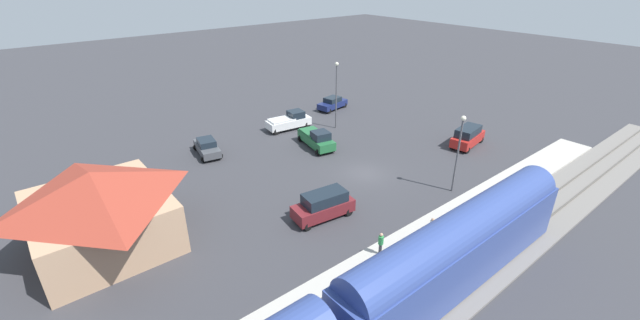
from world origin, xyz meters
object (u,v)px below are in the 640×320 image
(station_building, at_px, (99,208))
(sedan_navy, at_px, (332,103))
(pickup_green, at_px, (317,138))
(light_pole_near_platform, at_px, (459,145))
(pedestrian_on_platform, at_px, (381,242))
(sedan_charcoal, at_px, (207,147))
(suv_maroon, at_px, (324,205))
(pedestrian_waiting_far, at_px, (432,227))
(suv_red, at_px, (468,136))
(light_pole_lot_center, at_px, (336,88))
(pickup_white, at_px, (289,121))

(station_building, bearing_deg, sedan_navy, -68.65)
(pickup_green, distance_m, light_pole_near_platform, 15.79)
(sedan_navy, bearing_deg, pedestrian_on_platform, 145.11)
(pickup_green, xyz_separation_m, light_pole_near_platform, (-15.05, -3.32, 3.46))
(sedan_navy, distance_m, sedan_charcoal, 20.17)
(suv_maroon, xyz_separation_m, sedan_charcoal, (16.82, 1.98, -0.27))
(station_building, relative_size, light_pole_near_platform, 1.44)
(pedestrian_waiting_far, relative_size, sedan_navy, 0.36)
(pedestrian_waiting_far, relative_size, sedan_charcoal, 0.36)
(light_pole_near_platform, bearing_deg, pickup_green, 12.45)
(sedan_charcoal, bearing_deg, pedestrian_waiting_far, -166.09)
(station_building, height_order, suv_red, station_building)
(suv_maroon, relative_size, pickup_green, 0.90)
(station_building, relative_size, sedan_navy, 2.13)
(suv_maroon, distance_m, light_pole_lot_center, 20.03)
(pedestrian_waiting_far, distance_m, suv_maroon, 8.31)
(suv_red, distance_m, sedan_charcoal, 28.21)
(suv_red, relative_size, suv_maroon, 1.01)
(suv_red, relative_size, sedan_navy, 1.09)
(sedan_navy, height_order, light_pole_near_platform, light_pole_near_platform)
(pedestrian_waiting_far, height_order, suv_red, suv_red)
(sedan_charcoal, relative_size, light_pole_near_platform, 0.68)
(suv_red, bearing_deg, light_pole_lot_center, 29.80)
(pedestrian_on_platform, bearing_deg, station_building, 46.25)
(sedan_navy, bearing_deg, sedan_charcoal, 98.43)
(suv_maroon, relative_size, pickup_white, 0.91)
(pedestrian_waiting_far, bearing_deg, suv_red, -64.82)
(sedan_navy, height_order, sedan_charcoal, same)
(light_pole_near_platform, bearing_deg, station_building, 66.41)
(pedestrian_waiting_far, bearing_deg, pickup_white, -11.55)
(pedestrian_waiting_far, relative_size, light_pole_lot_center, 0.21)
(pickup_green, bearing_deg, pickup_white, -7.82)
(pedestrian_on_platform, xyz_separation_m, pickup_green, (17.26, -8.32, -0.25))
(suv_maroon, bearing_deg, pedestrian_on_platform, 178.68)
(pedestrian_waiting_far, bearing_deg, pickup_green, -12.83)
(pickup_green, bearing_deg, pedestrian_waiting_far, 167.17)
(station_building, xyz_separation_m, sedan_charcoal, (9.61, -12.18, -2.14))
(sedan_charcoal, bearing_deg, station_building, 128.26)
(station_building, relative_size, suv_maroon, 1.98)
(pickup_white, bearing_deg, station_building, 113.79)
(sedan_navy, bearing_deg, suv_red, -170.16)
(suv_red, bearing_deg, sedan_navy, 9.84)
(pickup_green, distance_m, light_pole_lot_center, 7.45)
(sedan_charcoal, height_order, light_pole_near_platform, light_pole_near_platform)
(pedestrian_on_platform, bearing_deg, pickup_white, -21.24)
(pickup_green, height_order, light_pole_near_platform, light_pole_near_platform)
(pedestrian_on_platform, xyz_separation_m, sedan_charcoal, (23.02, 1.84, -0.40))
(pickup_white, distance_m, sedan_charcoal, 11.05)
(light_pole_lot_center, bearing_deg, sedan_navy, -37.52)
(suv_maroon, xyz_separation_m, light_pole_near_platform, (-3.99, -11.49, 3.34))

